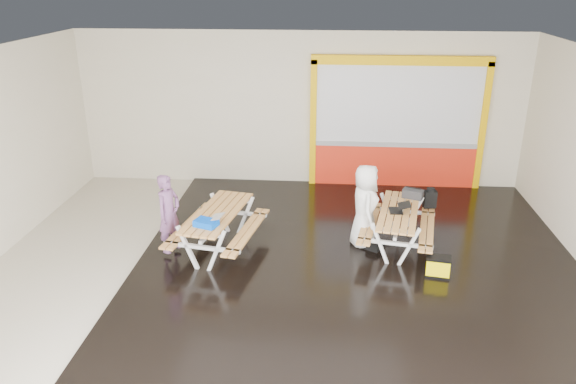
# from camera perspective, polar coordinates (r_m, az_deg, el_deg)

# --- Properties ---
(room) EXTENTS (10.02, 8.02, 3.52)m
(room) POSITION_cam_1_polar(r_m,az_deg,el_deg) (8.75, -0.47, 2.38)
(room) COLOR #BBB19E
(room) RESTS_ON ground
(deck) EXTENTS (7.50, 7.98, 0.05)m
(deck) POSITION_cam_1_polar(r_m,az_deg,el_deg) (9.45, 7.20, -7.75)
(deck) COLOR black
(deck) RESTS_ON room
(kiosk) EXTENTS (3.88, 0.16, 3.00)m
(kiosk) POSITION_cam_1_polar(r_m,az_deg,el_deg) (12.66, 11.16, 6.66)
(kiosk) COLOR red
(kiosk) RESTS_ON room
(picnic_table_left) EXTENTS (1.63, 2.14, 0.78)m
(picnic_table_left) POSITION_cam_1_polar(r_m,az_deg,el_deg) (9.75, -7.25, -3.02)
(picnic_table_left) COLOR tan
(picnic_table_left) RESTS_ON deck
(picnic_table_right) EXTENTS (1.56, 2.03, 0.74)m
(picnic_table_right) POSITION_cam_1_polar(r_m,az_deg,el_deg) (10.01, 11.33, -2.79)
(picnic_table_right) COLOR tan
(picnic_table_right) RESTS_ON deck
(person_left) EXTENTS (0.51, 0.60, 1.39)m
(person_left) POSITION_cam_1_polar(r_m,az_deg,el_deg) (9.67, -12.20, -2.16)
(person_left) COLOR #6C436D
(person_left) RESTS_ON deck
(person_right) EXTENTS (0.57, 0.81, 1.55)m
(person_right) POSITION_cam_1_polar(r_m,az_deg,el_deg) (9.91, 7.95, -1.50)
(person_right) COLOR white
(person_right) RESTS_ON deck
(laptop_left) EXTENTS (0.40, 0.37, 0.15)m
(laptop_left) POSITION_cam_1_polar(r_m,az_deg,el_deg) (9.26, -7.84, -2.87)
(laptop_left) COLOR silver
(laptop_left) RESTS_ON picnic_table_left
(laptop_right) EXTENTS (0.36, 0.32, 0.15)m
(laptop_right) POSITION_cam_1_polar(r_m,az_deg,el_deg) (9.89, 11.38, -1.70)
(laptop_right) COLOR black
(laptop_right) RESTS_ON picnic_table_right
(blue_pouch) EXTENTS (0.43, 0.36, 0.11)m
(blue_pouch) POSITION_cam_1_polar(r_m,az_deg,el_deg) (9.15, -8.45, -3.18)
(blue_pouch) COLOR blue
(blue_pouch) RESTS_ON picnic_table_left
(toolbox) EXTENTS (0.41, 0.31, 0.21)m
(toolbox) POSITION_cam_1_polar(r_m,az_deg,el_deg) (10.51, 12.77, -0.18)
(toolbox) COLOR black
(toolbox) RESTS_ON picnic_table_right
(backpack) EXTENTS (0.25, 0.18, 0.39)m
(backpack) POSITION_cam_1_polar(r_m,az_deg,el_deg) (10.77, 14.45, -0.59)
(backpack) COLOR black
(backpack) RESTS_ON picnic_table_right
(dark_case) EXTENTS (0.50, 0.47, 0.15)m
(dark_case) POSITION_cam_1_polar(r_m,az_deg,el_deg) (10.06, 8.60, -5.25)
(dark_case) COLOR black
(dark_case) RESTS_ON deck
(fluke_bag) EXTENTS (0.43, 0.31, 0.34)m
(fluke_bag) POSITION_cam_1_polar(r_m,az_deg,el_deg) (9.35, 15.22, -7.46)
(fluke_bag) COLOR black
(fluke_bag) RESTS_ON deck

